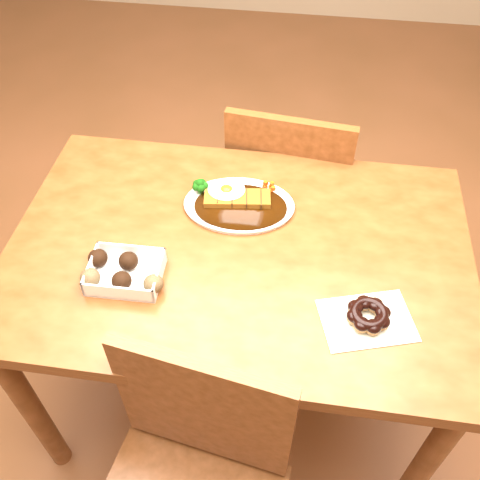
# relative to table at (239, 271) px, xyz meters

# --- Properties ---
(ground) EXTENTS (6.00, 6.00, 0.00)m
(ground) POSITION_rel_table_xyz_m (0.00, 0.00, -0.65)
(ground) COLOR brown
(ground) RESTS_ON ground
(table) EXTENTS (1.20, 0.80, 0.75)m
(table) POSITION_rel_table_xyz_m (0.00, 0.00, 0.00)
(table) COLOR #532A10
(table) RESTS_ON ground
(chair_far) EXTENTS (0.46, 0.46, 0.87)m
(chair_far) POSITION_rel_table_xyz_m (0.11, 0.54, -0.17)
(chair_far) COLOR #532A10
(chair_far) RESTS_ON ground
(katsu_curry_plate) EXTENTS (0.31, 0.23, 0.06)m
(katsu_curry_plate) POSITION_rel_table_xyz_m (-0.03, 0.15, 0.11)
(katsu_curry_plate) COLOR white
(katsu_curry_plate) RESTS_ON table
(donut_box) EXTENTS (0.21, 0.14, 0.05)m
(donut_box) POSITION_rel_table_xyz_m (-0.26, -0.14, 0.12)
(donut_box) COLOR white
(donut_box) RESTS_ON table
(pon_de_ring) EXTENTS (0.24, 0.20, 0.04)m
(pon_de_ring) POSITION_rel_table_xyz_m (0.33, -0.18, 0.12)
(pon_de_ring) COLOR silver
(pon_de_ring) RESTS_ON table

